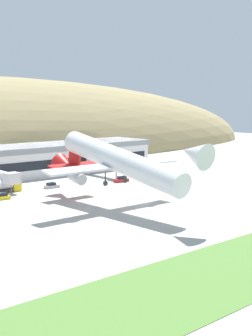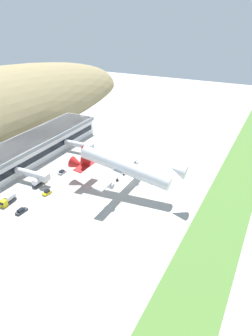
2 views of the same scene
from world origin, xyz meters
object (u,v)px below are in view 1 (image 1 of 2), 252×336
fuel_truck (7,186)px  traffic_cone_0 (156,177)px  cargo_airplane (118,161)px  service_car_1 (121,180)px  service_car_0 (52,186)px  service_car_2 (2,197)px  jetway_0 (1,176)px  jetway_1 (106,164)px  terminal_building (25,159)px

fuel_truck → traffic_cone_0: 44.86m
cargo_airplane → traffic_cone_0: bearing=34.8°
service_car_1 → fuel_truck: bearing=167.2°
service_car_0 → service_car_2: size_ratio=1.05×
traffic_cone_0 → service_car_0: bearing=168.4°
cargo_airplane → fuel_truck: cargo_airplane is taller
service_car_0 → fuel_truck: (-11.77, 2.32, 0.99)m
jetway_0 → service_car_1: bearing=-17.2°
service_car_1 → service_car_2: bearing=-179.6°
jetway_0 → service_car_2: 11.66m
service_car_0 → service_car_2: (-16.59, -5.18, 0.07)m
jetway_1 → service_car_0: 23.16m
service_car_0 → service_car_1: service_car_1 is taller
jetway_1 → cargo_airplane: (-23.91, -35.23, 6.31)m
service_car_0 → service_car_1: bearing=-13.8°
service_car_0 → cargo_airplane: bearing=-93.0°
service_car_2 → fuel_truck: (4.82, 7.50, 0.91)m
service_car_0 → service_car_2: bearing=-162.7°
terminal_building → service_car_1: bearing=-59.4°
jetway_0 → cargo_airplane: 37.01m
cargo_airplane → service_car_0: (1.59, 30.03, -9.70)m
cargo_airplane → service_car_0: cargo_airplane is taller
jetway_1 → cargo_airplane: 43.04m
jetway_0 → fuel_truck: (0.10, -2.63, -2.41)m
jetway_0 → traffic_cone_0: (44.05, -11.55, -3.71)m
jetway_1 → service_car_0: bearing=-166.9°
jetway_0 → service_car_0: bearing=-22.6°
cargo_airplane → service_car_2: size_ratio=12.81×
jetway_1 → service_car_0: size_ratio=3.96×
cargo_airplane → traffic_cone_0: size_ratio=83.38×
service_car_2 → fuel_truck: 8.96m
jetway_1 → service_car_2: size_ratio=4.18×
terminal_building → jetway_1: bearing=-43.0°
terminal_building → service_car_1: size_ratio=19.81×
terminal_building → service_car_0: (-4.13, -22.17, -4.77)m
terminal_building → service_car_2: 34.62m
service_car_1 → fuel_truck: (-31.92, 7.27, 0.89)m
terminal_building → fuel_truck: terminal_building is taller
service_car_0 → fuel_truck: fuel_truck is taller
terminal_building → cargo_airplane: bearing=-96.3°
service_car_0 → service_car_2: service_car_2 is taller
service_car_1 → traffic_cone_0: (12.02, -1.65, -0.41)m
terminal_building → service_car_2: bearing=-127.2°
service_car_0 → jetway_0: bearing=157.4°
jetway_1 → cargo_airplane: bearing=-124.2°
fuel_truck → cargo_airplane: bearing=-72.5°
cargo_airplane → service_car_2: (-15.00, 24.86, -9.63)m
terminal_building → service_car_0: terminal_building is taller
cargo_airplane → service_car_2: cargo_airplane is taller
cargo_airplane → traffic_cone_0: cargo_airplane is taller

